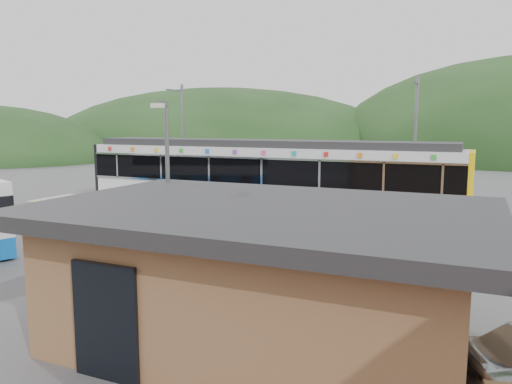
% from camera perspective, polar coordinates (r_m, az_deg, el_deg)
% --- Properties ---
extents(ground, '(120.00, 120.00, 0.00)m').
position_cam_1_polar(ground, '(21.34, -4.56, -4.72)').
color(ground, '#4C4C4F').
rests_on(ground, ground).
extents(hills, '(146.00, 149.00, 26.00)m').
position_cam_1_polar(hills, '(24.32, 14.58, -3.38)').
color(hills, '#1E3D19').
rests_on(hills, ground).
extents(platform, '(26.00, 3.20, 0.30)m').
position_cam_1_polar(platform, '(24.20, -0.83, -2.82)').
color(platform, '#9E9E99').
rests_on(platform, ground).
extents(yellow_line, '(26.00, 0.10, 0.01)m').
position_cam_1_polar(yellow_line, '(23.01, -2.19, -2.99)').
color(yellow_line, yellow).
rests_on(yellow_line, platform).
extents(train, '(20.44, 3.01, 3.74)m').
position_cam_1_polar(train, '(26.50, 0.97, 2.31)').
color(train, black).
rests_on(train, ground).
extents(catenary_mast_west, '(0.18, 1.80, 7.00)m').
position_cam_1_polar(catenary_mast_west, '(31.77, -8.40, 6.03)').
color(catenary_mast_west, slate).
rests_on(catenary_mast_west, ground).
extents(catenary_mast_east, '(0.18, 1.80, 7.00)m').
position_cam_1_polar(catenary_mast_east, '(27.02, 17.70, 5.42)').
color(catenary_mast_east, slate).
rests_on(catenary_mast_east, ground).
extents(station_shelter, '(9.20, 6.20, 3.00)m').
position_cam_1_polar(station_shelter, '(10.56, 0.75, -9.23)').
color(station_shelter, '#986A42').
rests_on(station_shelter, ground).
extents(lamp_post, '(0.39, 0.99, 5.27)m').
position_cam_1_polar(lamp_post, '(14.34, -10.31, 1.80)').
color(lamp_post, slate).
rests_on(lamp_post, ground).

